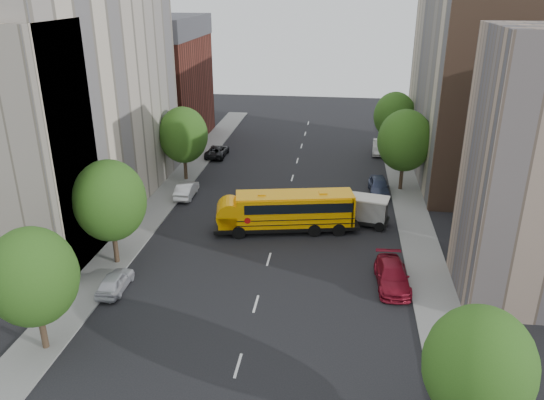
% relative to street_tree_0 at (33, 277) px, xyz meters
% --- Properties ---
extents(ground, '(120.00, 120.00, 0.00)m').
position_rel_street_tree_0_xyz_m(ground, '(11.00, 14.00, -4.64)').
color(ground, black).
rests_on(ground, ground).
extents(sidewalk_left, '(3.00, 80.00, 0.12)m').
position_rel_street_tree_0_xyz_m(sidewalk_left, '(-0.50, 19.00, -4.58)').
color(sidewalk_left, slate).
rests_on(sidewalk_left, ground).
extents(sidewalk_right, '(3.00, 80.00, 0.12)m').
position_rel_street_tree_0_xyz_m(sidewalk_right, '(22.50, 19.00, -4.58)').
color(sidewalk_right, slate).
rests_on(sidewalk_right, ground).
extents(lane_markings, '(0.15, 64.00, 0.01)m').
position_rel_street_tree_0_xyz_m(lane_markings, '(11.00, 24.00, -4.64)').
color(lane_markings, silver).
rests_on(lane_markings, ground).
extents(building_left_cream, '(10.00, 26.00, 20.00)m').
position_rel_street_tree_0_xyz_m(building_left_cream, '(-7.00, 20.00, 5.36)').
color(building_left_cream, beige).
rests_on(building_left_cream, ground).
extents(building_left_redbrick, '(10.00, 15.00, 13.00)m').
position_rel_street_tree_0_xyz_m(building_left_redbrick, '(-7.00, 42.00, 1.86)').
color(building_left_redbrick, maroon).
rests_on(building_left_redbrick, ground).
extents(building_left_near, '(10.00, 7.00, 17.00)m').
position_rel_street_tree_0_xyz_m(building_left_near, '(-7.00, 9.50, 3.86)').
color(building_left_near, '#BFAF94').
rests_on(building_left_near, ground).
extents(building_right_far, '(10.00, 22.00, 18.00)m').
position_rel_street_tree_0_xyz_m(building_right_far, '(29.00, 34.00, 4.36)').
color(building_right_far, '#BFAF94').
rests_on(building_right_far, ground).
extents(building_right_sidewall, '(10.10, 0.30, 18.00)m').
position_rel_street_tree_0_xyz_m(building_right_sidewall, '(29.00, 23.00, 4.36)').
color(building_right_sidewall, brown).
rests_on(building_right_sidewall, ground).
extents(street_tree_0, '(4.80, 4.80, 7.41)m').
position_rel_street_tree_0_xyz_m(street_tree_0, '(0.00, 0.00, 0.00)').
color(street_tree_0, '#38281C').
rests_on(street_tree_0, ground).
extents(street_tree_1, '(5.12, 5.12, 7.90)m').
position_rel_street_tree_0_xyz_m(street_tree_1, '(0.00, 10.00, 0.31)').
color(street_tree_1, '#38281C').
rests_on(street_tree_1, ground).
extents(street_tree_2, '(4.99, 4.99, 7.71)m').
position_rel_street_tree_0_xyz_m(street_tree_2, '(0.00, 28.00, 0.19)').
color(street_tree_2, '#38281C').
rests_on(street_tree_2, ground).
extents(street_tree_3, '(4.61, 4.61, 7.11)m').
position_rel_street_tree_0_xyz_m(street_tree_3, '(22.00, -4.00, -0.19)').
color(street_tree_3, '#38281C').
rests_on(street_tree_3, ground).
extents(street_tree_4, '(5.25, 5.25, 8.10)m').
position_rel_street_tree_0_xyz_m(street_tree_4, '(22.00, 28.00, 0.43)').
color(street_tree_4, '#38281C').
rests_on(street_tree_4, ground).
extents(street_tree_5, '(4.86, 4.86, 7.51)m').
position_rel_street_tree_0_xyz_m(street_tree_5, '(22.00, 40.00, 0.06)').
color(street_tree_5, '#38281C').
rests_on(street_tree_5, ground).
extents(school_bus, '(12.19, 4.98, 3.36)m').
position_rel_street_tree_0_xyz_m(school_bus, '(11.61, 17.11, -2.77)').
color(school_bus, black).
rests_on(school_bus, ground).
extents(safari_truck, '(6.19, 3.28, 2.52)m').
position_rel_street_tree_0_xyz_m(safari_truck, '(17.34, 19.39, -3.31)').
color(safari_truck, black).
rests_on(safari_truck, ground).
extents(parked_car_0, '(1.59, 3.85, 1.31)m').
position_rel_street_tree_0_xyz_m(parked_car_0, '(1.40, 6.40, -3.99)').
color(parked_car_0, silver).
rests_on(parked_car_0, ground).
extents(parked_car_1, '(1.63, 4.36, 1.42)m').
position_rel_street_tree_0_xyz_m(parked_car_1, '(1.40, 23.40, -3.93)').
color(parked_car_1, white).
rests_on(parked_car_1, ground).
extents(parked_car_2, '(2.24, 4.77, 1.32)m').
position_rel_street_tree_0_xyz_m(parked_car_2, '(1.40, 36.39, -3.98)').
color(parked_car_2, black).
rests_on(parked_car_2, ground).
extents(parked_car_3, '(2.40, 5.31, 1.51)m').
position_rel_street_tree_0_xyz_m(parked_car_3, '(19.80, 9.47, -3.89)').
color(parked_car_3, maroon).
rests_on(parked_car_3, ground).
extents(parked_car_4, '(2.02, 4.69, 1.58)m').
position_rel_street_tree_0_xyz_m(parked_car_4, '(19.80, 26.76, -3.85)').
color(parked_car_4, '#363F5E').
rests_on(parked_car_4, ground).
extents(parked_car_5, '(1.96, 4.86, 1.57)m').
position_rel_street_tree_0_xyz_m(parked_car_5, '(20.60, 40.25, -3.86)').
color(parked_car_5, '#A4A49F').
rests_on(parked_car_5, ground).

